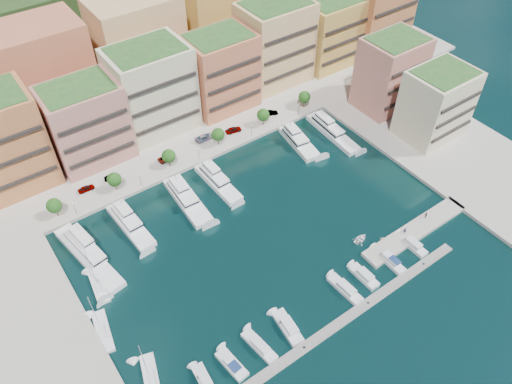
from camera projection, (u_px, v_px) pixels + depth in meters
ground at (264, 230)px, 123.57m from camera, size 400.00×400.00×0.00m
north_quay at (150, 110)px, 159.04m from camera, size 220.00×64.00×2.00m
east_quay at (453, 152)px, 144.35m from camera, size 34.00×76.00×2.00m
hillside at (91, 48)px, 186.50m from camera, size 240.00×40.00×58.00m
south_pontoon at (337, 325)px, 105.18m from camera, size 72.00×2.20×0.35m
finger_pier at (415, 232)px, 123.25m from camera, size 32.00×5.00×2.00m
apartment_1 at (2, 143)px, 125.15m from camera, size 20.00×16.50×26.80m
apartment_2 at (86, 123)px, 134.01m from camera, size 20.00×15.50×22.80m
apartment_3 at (152, 89)px, 142.68m from camera, size 22.00×16.50×25.80m
apartment_4 at (221, 71)px, 151.24m from camera, size 20.00×15.50×23.80m
apartment_5 at (275, 43)px, 160.32m from camera, size 22.00×16.50×26.80m
apartment_6 at (330, 32)px, 169.59m from camera, size 20.00×15.50×22.80m
apartment_7 at (376, 16)px, 175.91m from camera, size 22.00×16.50×24.80m
apartment_east_a at (390, 73)px, 151.61m from camera, size 18.00×14.50×22.80m
apartment_east_b at (436, 104)px, 142.02m from camera, size 18.00×14.50×20.80m
backblock_1 at (45, 74)px, 144.31m from camera, size 26.00×18.00×30.00m
backblock_2 at (139, 44)px, 156.58m from camera, size 26.00×18.00×30.00m
backblock_3 at (219, 18)px, 168.84m from camera, size 26.00×18.00×30.00m
tree_0 at (54, 206)px, 123.01m from camera, size 3.80×3.80×5.65m
tree_1 at (114, 180)px, 129.55m from camera, size 3.80×3.80×5.65m
tree_2 at (169, 156)px, 136.09m from camera, size 3.80×3.80×5.65m
tree_3 at (218, 134)px, 142.64m from camera, size 3.80×3.80×5.65m
tree_4 at (263, 115)px, 149.18m from camera, size 3.80×3.80×5.65m
tree_5 at (304, 97)px, 155.72m from camera, size 3.80×3.80×5.65m
lamppost_0 at (74, 207)px, 123.98m from camera, size 0.30×0.30×4.20m
lamppost_1 at (140, 178)px, 131.34m from camera, size 0.30×0.30×4.20m
lamppost_2 at (198, 152)px, 138.70m from camera, size 0.30×0.30×4.20m
lamppost_3 at (251, 128)px, 146.06m from camera, size 0.30×0.30×4.20m
lamppost_4 at (299, 107)px, 153.42m from camera, size 0.30×0.30×4.20m
yacht_0 at (87, 253)px, 117.02m from camera, size 8.12×24.93×7.30m
yacht_1 at (129, 223)px, 123.81m from camera, size 5.46×18.21×7.30m
yacht_2 at (186, 198)px, 129.86m from camera, size 6.10×19.61×7.30m
yacht_3 at (217, 180)px, 134.45m from camera, size 4.63×17.57×7.30m
yacht_5 at (298, 140)px, 146.41m from camera, size 7.17×16.93×7.30m
yacht_6 at (331, 130)px, 149.65m from camera, size 5.55×21.36×7.30m
cruiser_0 at (205, 382)px, 95.98m from camera, size 3.09×8.00×2.55m
cruiser_1 at (232, 364)px, 98.46m from camera, size 3.49×7.88×2.66m
cruiser_2 at (259, 346)px, 101.22m from camera, size 3.46×9.02×2.55m
cruiser_3 at (288, 327)px, 104.24m from camera, size 3.83×8.91×2.55m
cruiser_5 at (345, 289)px, 110.84m from camera, size 3.06×9.13×2.55m
cruiser_6 at (364, 276)px, 113.25m from camera, size 2.73×7.59×2.55m
cruiser_7 at (389, 260)px, 116.46m from camera, size 2.49×9.07×2.66m
cruiser_8 at (412, 245)px, 119.71m from camera, size 2.52×8.18×2.55m
sailboat_0 at (151, 379)px, 96.72m from camera, size 5.56×10.56×13.20m
sailboat_1 at (103, 332)px, 103.73m from camera, size 4.69×10.64×13.20m
sailboat_2 at (99, 287)px, 111.58m from camera, size 3.98×10.03×13.20m
tender_0 at (360, 239)px, 121.09m from camera, size 4.50×3.53×0.85m
tender_1 at (382, 239)px, 121.25m from camera, size 1.46×1.26×0.77m
car_0 at (86, 188)px, 131.51m from camera, size 4.37×1.88×1.47m
car_1 at (112, 178)px, 134.49m from camera, size 4.32×2.48×1.35m
car_2 at (167, 158)px, 140.12m from camera, size 5.28×2.61×1.44m
car_3 at (204, 137)px, 146.32m from camera, size 5.83×2.39×1.69m
car_4 at (233, 130)px, 148.86m from camera, size 5.18×2.76×1.68m
car_5 at (271, 113)px, 155.00m from camera, size 4.49×2.91×1.40m
person_0 at (405, 231)px, 121.09m from camera, size 0.62×0.75×1.75m
person_1 at (426, 215)px, 124.55m from camera, size 1.10×1.02×1.80m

